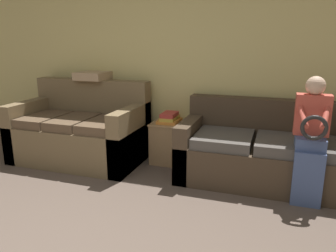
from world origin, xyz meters
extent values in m
cube|color=#DBCC7F|center=(0.00, 2.85, 1.27)|extent=(6.83, 0.06, 2.55)
cube|color=#473828|center=(1.36, 2.34, 0.21)|extent=(2.23, 0.89, 0.41)
cube|color=#473828|center=(1.36, 2.69, 0.63)|extent=(2.23, 0.20, 0.45)
cube|color=#473828|center=(0.33, 2.34, 0.32)|extent=(0.16, 0.89, 0.63)
cube|color=#514C47|center=(0.72, 2.24, 0.47)|extent=(0.60, 0.65, 0.11)
cube|color=#514C47|center=(1.36, 2.24, 0.47)|extent=(0.60, 0.65, 0.11)
cube|color=brown|center=(-1.12, 2.27, 0.24)|extent=(1.60, 0.93, 0.47)
cube|color=brown|center=(-1.12, 2.64, 0.73)|extent=(1.60, 0.20, 0.53)
cube|color=brown|center=(-1.84, 2.27, 0.37)|extent=(0.16, 0.93, 0.73)
cube|color=brown|center=(-0.39, 2.27, 0.37)|extent=(0.16, 0.93, 0.73)
cube|color=brown|center=(-1.54, 2.17, 0.53)|extent=(0.40, 0.69, 0.11)
cube|color=brown|center=(-1.12, 2.17, 0.53)|extent=(0.40, 0.69, 0.11)
cube|color=brown|center=(-0.69, 2.17, 0.53)|extent=(0.40, 0.69, 0.11)
cube|color=#475B8E|center=(1.56, 1.90, 0.26)|extent=(0.26, 0.10, 0.52)
cube|color=#475B8E|center=(1.56, 2.04, 0.58)|extent=(0.26, 0.28, 0.11)
cube|color=#C64C3D|center=(1.56, 2.11, 0.83)|extent=(0.31, 0.14, 0.39)
sphere|color=#DBB293|center=(1.56, 2.11, 1.10)|extent=(0.18, 0.18, 0.18)
torus|color=black|center=(1.56, 1.84, 0.77)|extent=(0.23, 0.04, 0.23)
cylinder|color=#C64C3D|center=(1.46, 1.98, 0.85)|extent=(0.12, 0.31, 0.22)
cylinder|color=#C64C3D|center=(1.66, 1.98, 0.85)|extent=(0.12, 0.31, 0.22)
cube|color=#9E7A51|center=(-0.01, 2.58, 0.26)|extent=(0.40, 0.42, 0.51)
cube|color=tan|center=(-0.01, 2.58, 0.50)|extent=(0.42, 0.44, 0.02)
cube|color=orange|center=(-0.01, 2.59, 0.53)|extent=(0.25, 0.31, 0.04)
cube|color=gold|center=(-0.01, 2.59, 0.57)|extent=(0.18, 0.30, 0.04)
cube|color=#BC3833|center=(-0.01, 2.57, 0.61)|extent=(0.17, 0.26, 0.05)
cube|color=tan|center=(-1.09, 2.64, 1.05)|extent=(0.39, 0.39, 0.10)
camera|label=1|loc=(1.23, -1.15, 1.50)|focal=35.00mm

